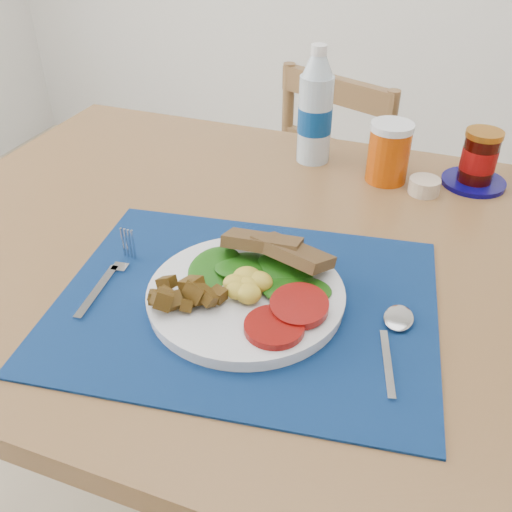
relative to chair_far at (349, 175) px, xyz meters
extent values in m
cube|color=brown|center=(0.09, -0.75, 0.21)|extent=(1.40, 0.90, 0.04)
cylinder|color=brown|center=(-0.55, -0.36, -0.16)|extent=(0.06, 0.06, 0.71)
cube|color=brown|center=(0.02, 0.06, -0.14)|extent=(0.48, 0.47, 0.04)
cylinder|color=brown|center=(0.22, 0.14, -0.34)|extent=(0.03, 0.03, 0.36)
cylinder|color=brown|center=(-0.07, 0.25, -0.34)|extent=(0.03, 0.03, 0.36)
cylinder|color=brown|center=(0.11, -0.13, -0.34)|extent=(0.03, 0.03, 0.36)
cylinder|color=brown|center=(-0.18, -0.02, -0.34)|extent=(0.03, 0.03, 0.36)
cube|color=brown|center=(-0.03, -0.09, 0.27)|extent=(0.32, 0.15, 0.42)
cube|color=black|center=(0.03, -0.89, 0.23)|extent=(0.57, 0.47, 0.00)
cylinder|color=silver|center=(0.03, -0.89, 0.24)|extent=(0.27, 0.27, 0.02)
ellipsoid|color=gold|center=(0.04, -0.90, 0.27)|extent=(0.07, 0.06, 0.03)
cylinder|color=#97050C|center=(0.11, -0.93, 0.26)|extent=(0.08, 0.08, 0.01)
ellipsoid|color=#0D3606|center=(0.04, -0.85, 0.26)|extent=(0.14, 0.09, 0.01)
cube|color=brown|center=(0.05, -0.81, 0.28)|extent=(0.12, 0.07, 0.04)
cube|color=#B2B5BA|center=(-0.17, -0.95, 0.24)|extent=(0.03, 0.12, 0.00)
cube|color=#B2B5BA|center=(-0.17, -0.87, 0.24)|extent=(0.03, 0.06, 0.00)
cube|color=#B2B5BA|center=(0.24, -0.94, 0.24)|extent=(0.04, 0.11, 0.00)
ellipsoid|color=#B2B5BA|center=(0.24, -0.86, 0.24)|extent=(0.04, 0.06, 0.00)
cylinder|color=#ADBFCC|center=(0.00, -0.42, 0.32)|extent=(0.07, 0.07, 0.17)
cylinder|color=navy|center=(0.00, -0.42, 0.32)|extent=(0.07, 0.07, 0.05)
cone|color=#ADBFCC|center=(0.00, -0.42, 0.42)|extent=(0.06, 0.06, 0.04)
cylinder|color=white|center=(0.00, -0.42, 0.45)|extent=(0.03, 0.03, 0.02)
cylinder|color=#B43F04|center=(0.15, -0.45, 0.29)|extent=(0.08, 0.08, 0.11)
cylinder|color=#C5AC90|center=(0.23, -0.48, 0.25)|extent=(0.06, 0.06, 0.03)
cylinder|color=#090558|center=(0.31, -0.41, 0.24)|extent=(0.12, 0.12, 0.01)
cylinder|color=black|center=(0.31, -0.41, 0.28)|extent=(0.06, 0.06, 0.09)
cylinder|color=maroon|center=(0.31, -0.41, 0.29)|extent=(0.06, 0.06, 0.04)
cylinder|color=#AA661C|center=(0.31, -0.41, 0.33)|extent=(0.07, 0.07, 0.01)
camera|label=1|loc=(0.26, -1.46, 0.74)|focal=40.00mm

